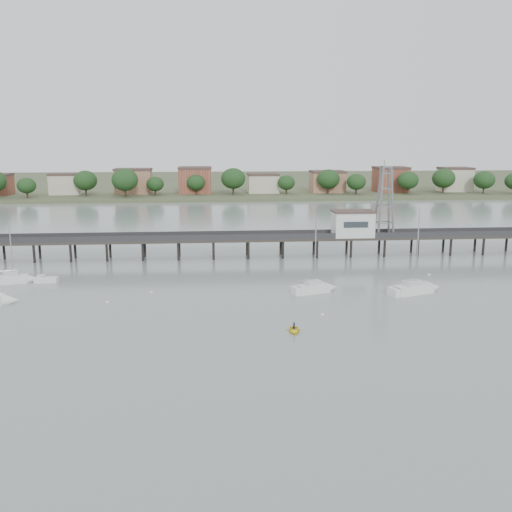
{
  "coord_description": "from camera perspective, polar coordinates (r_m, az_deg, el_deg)",
  "views": [
    {
      "loc": [
        -3.96,
        -53.21,
        24.07
      ],
      "look_at": [
        3.71,
        42.0,
        4.0
      ],
      "focal_mm": 40.0,
      "sensor_mm": 36.0,
      "label": 1
    }
  ],
  "objects": [
    {
      "name": "ground_plane",
      "position": [
        58.53,
        -0.33,
        -12.42
      ],
      "size": [
        500.0,
        500.0,
        0.0
      ],
      "primitive_type": "plane",
      "color": "slate",
      "rests_on": "ground"
    },
    {
      "name": "pier",
      "position": [
        115.08,
        -2.56,
        1.71
      ],
      "size": [
        150.0,
        5.0,
        5.5
      ],
      "color": "#2D2823",
      "rests_on": "ground"
    },
    {
      "name": "pier_building",
      "position": [
        118.14,
        9.65,
        3.23
      ],
      "size": [
        8.4,
        5.4,
        5.3
      ],
      "color": "silver",
      "rests_on": "ground"
    },
    {
      "name": "lattice_tower",
      "position": [
        119.34,
        12.77,
        5.34
      ],
      "size": [
        3.2,
        3.2,
        15.5
      ],
      "color": "slate",
      "rests_on": "ground"
    },
    {
      "name": "sailboat_d",
      "position": [
        93.4,
        16.08,
        -3.14
      ],
      "size": [
        9.06,
        5.41,
        14.36
      ],
      "rotation": [
        0.0,
        0.0,
        0.35
      ],
      "color": "white",
      "rests_on": "ground"
    },
    {
      "name": "sailboat_b",
      "position": [
        103.61,
        -22.73,
        -2.14
      ],
      "size": [
        7.03,
        3.45,
        11.32
      ],
      "rotation": [
        0.0,
        0.0,
        0.23
      ],
      "color": "white",
      "rests_on": "ground"
    },
    {
      "name": "sailboat_c",
      "position": [
        90.44,
        6.24,
        -3.21
      ],
      "size": [
        7.41,
        4.38,
        11.89
      ],
      "rotation": [
        0.0,
        0.0,
        0.35
      ],
      "color": "white",
      "rests_on": "ground"
    },
    {
      "name": "white_tender",
      "position": [
        102.25,
        -20.3,
        -2.24
      ],
      "size": [
        3.8,
        1.74,
        1.45
      ],
      "rotation": [
        0.0,
        0.0,
        -0.05
      ],
      "color": "white",
      "rests_on": "ground"
    },
    {
      "name": "yellow_dinghy",
      "position": [
        72.43,
        3.81,
        -7.57
      ],
      "size": [
        2.05,
        0.77,
        2.81
      ],
      "primitive_type": "imported",
      "rotation": [
        0.0,
        0.0,
        -0.09
      ],
      "color": "yellow",
      "rests_on": "ground"
    },
    {
      "name": "dinghy_occupant",
      "position": [
        72.43,
        3.81,
        -7.57
      ],
      "size": [
        0.42,
        1.05,
        0.25
      ],
      "primitive_type": "imported",
      "rotation": [
        0.0,
        0.0,
        3.18
      ],
      "color": "black",
      "rests_on": "ground"
    },
    {
      "name": "mooring_buoys",
      "position": [
        88.15,
        0.58,
        -3.93
      ],
      "size": [
        89.71,
        21.89,
        0.39
      ],
      "color": "#F7EEC0",
      "rests_on": "ground"
    },
    {
      "name": "far_shore",
      "position": [
        293.72,
        -3.78,
        7.33
      ],
      "size": [
        500.0,
        170.0,
        10.4
      ],
      "color": "#475133",
      "rests_on": "ground"
    }
  ]
}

